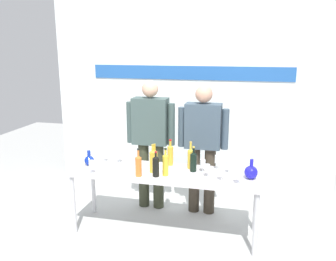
{
  "coord_description": "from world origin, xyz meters",
  "views": [
    {
      "loc": [
        0.9,
        -3.63,
        2.12
      ],
      "look_at": [
        0.0,
        0.15,
        1.18
      ],
      "focal_mm": 37.57,
      "sensor_mm": 36.0,
      "label": 1
    }
  ],
  "objects_px": {
    "wine_bottle_3": "(191,158)",
    "presenter_right": "(203,141)",
    "wine_bottle_7": "(155,158)",
    "wine_glass_left_1": "(105,154)",
    "wine_glass_right_4": "(229,165)",
    "wine_bottle_4": "(153,160)",
    "decanter_blue_right": "(251,172)",
    "decanter_blue_left": "(89,160)",
    "wine_glass_right_0": "(222,171)",
    "wine_glass_right_1": "(203,163)",
    "presenter_left": "(151,136)",
    "wine_glass_left_0": "(119,155)",
    "display_table": "(165,177)",
    "wine_glass_left_2": "(91,164)",
    "wine_bottle_0": "(166,164)",
    "wine_bottle_6": "(170,154)",
    "wine_bottle_5": "(193,161)",
    "wine_glass_right_2": "(207,168)",
    "wine_glass_right_3": "(239,174)",
    "wine_bottle_2": "(138,165)",
    "wine_glass_right_5": "(218,159)",
    "wine_bottle_1": "(156,166)"
  },
  "relations": [
    {
      "from": "wine_glass_left_1",
      "to": "wine_bottle_4",
      "type": "bearing_deg",
      "value": -18.0
    },
    {
      "from": "wine_bottle_7",
      "to": "wine_glass_right_1",
      "type": "height_order",
      "value": "wine_bottle_7"
    },
    {
      "from": "wine_bottle_5",
      "to": "wine_glass_left_2",
      "type": "height_order",
      "value": "wine_bottle_5"
    },
    {
      "from": "wine_bottle_0",
      "to": "wine_bottle_6",
      "type": "xyz_separation_m",
      "value": [
        -0.03,
        0.35,
        0.0
      ]
    },
    {
      "from": "wine_glass_left_1",
      "to": "wine_glass_right_0",
      "type": "bearing_deg",
      "value": -11.87
    },
    {
      "from": "wine_glass_right_5",
      "to": "wine_glass_right_2",
      "type": "bearing_deg",
      "value": -106.49
    },
    {
      "from": "wine_bottle_2",
      "to": "wine_bottle_6",
      "type": "relative_size",
      "value": 0.99
    },
    {
      "from": "display_table",
      "to": "wine_glass_left_2",
      "type": "height_order",
      "value": "wine_glass_left_2"
    },
    {
      "from": "wine_bottle_4",
      "to": "wine_glass_left_1",
      "type": "bearing_deg",
      "value": 162.0
    },
    {
      "from": "display_table",
      "to": "presenter_left",
      "type": "distance_m",
      "value": 0.76
    },
    {
      "from": "decanter_blue_right",
      "to": "wine_glass_left_0",
      "type": "relative_size",
      "value": 1.6
    },
    {
      "from": "wine_glass_left_1",
      "to": "wine_glass_right_4",
      "type": "height_order",
      "value": "wine_glass_left_1"
    },
    {
      "from": "wine_glass_right_5",
      "to": "wine_glass_left_2",
      "type": "bearing_deg",
      "value": -160.4
    },
    {
      "from": "presenter_left",
      "to": "presenter_right",
      "type": "xyz_separation_m",
      "value": [
        0.68,
        -0.0,
        -0.03
      ]
    },
    {
      "from": "decanter_blue_right",
      "to": "presenter_left",
      "type": "bearing_deg",
      "value": 154.76
    },
    {
      "from": "wine_bottle_3",
      "to": "wine_glass_left_1",
      "type": "relative_size",
      "value": 2.21
    },
    {
      "from": "wine_glass_right_4",
      "to": "wine_bottle_4",
      "type": "bearing_deg",
      "value": -168.7
    },
    {
      "from": "wine_bottle_0",
      "to": "wine_glass_right_3",
      "type": "bearing_deg",
      "value": -4.76
    },
    {
      "from": "wine_glass_right_0",
      "to": "wine_bottle_7",
      "type": "bearing_deg",
      "value": 164.88
    },
    {
      "from": "wine_bottle_1",
      "to": "wine_bottle_6",
      "type": "height_order",
      "value": "wine_bottle_6"
    },
    {
      "from": "wine_glass_left_2",
      "to": "wine_glass_right_1",
      "type": "xyz_separation_m",
      "value": [
        1.19,
        0.34,
        -0.01
      ]
    },
    {
      "from": "decanter_blue_left",
      "to": "wine_glass_right_2",
      "type": "distance_m",
      "value": 1.41
    },
    {
      "from": "wine_bottle_4",
      "to": "wine_glass_left_2",
      "type": "relative_size",
      "value": 2.08
    },
    {
      "from": "wine_bottle_6",
      "to": "wine_glass_right_0",
      "type": "bearing_deg",
      "value": -30.02
    },
    {
      "from": "wine_bottle_4",
      "to": "presenter_left",
      "type": "bearing_deg",
      "value": 108.07
    },
    {
      "from": "wine_bottle_4",
      "to": "wine_glass_right_2",
      "type": "distance_m",
      "value": 0.61
    },
    {
      "from": "wine_glass_right_1",
      "to": "wine_glass_right_3",
      "type": "height_order",
      "value": "wine_glass_right_3"
    },
    {
      "from": "decanter_blue_left",
      "to": "wine_glass_left_2",
      "type": "height_order",
      "value": "decanter_blue_left"
    },
    {
      "from": "presenter_right",
      "to": "decanter_blue_left",
      "type": "bearing_deg",
      "value": -154.4
    },
    {
      "from": "wine_bottle_2",
      "to": "wine_glass_left_1",
      "type": "xyz_separation_m",
      "value": [
        -0.55,
        0.37,
        -0.03
      ]
    },
    {
      "from": "decanter_blue_right",
      "to": "wine_bottle_4",
      "type": "distance_m",
      "value": 1.07
    },
    {
      "from": "presenter_left",
      "to": "wine_glass_left_0",
      "type": "distance_m",
      "value": 0.53
    },
    {
      "from": "wine_glass_right_5",
      "to": "decanter_blue_right",
      "type": "bearing_deg",
      "value": -29.83
    },
    {
      "from": "wine_bottle_5",
      "to": "wine_glass_right_2",
      "type": "bearing_deg",
      "value": -38.82
    },
    {
      "from": "wine_glass_left_2",
      "to": "wine_glass_right_2",
      "type": "height_order",
      "value": "wine_glass_left_2"
    },
    {
      "from": "wine_glass_left_0",
      "to": "wine_glass_right_4",
      "type": "xyz_separation_m",
      "value": [
        1.32,
        -0.06,
        0.0
      ]
    },
    {
      "from": "wine_bottle_0",
      "to": "wine_glass_right_4",
      "type": "distance_m",
      "value": 0.71
    },
    {
      "from": "wine_glass_left_1",
      "to": "wine_glass_right_1",
      "type": "distance_m",
      "value": 1.21
    },
    {
      "from": "wine_glass_right_3",
      "to": "wine_glass_right_4",
      "type": "relative_size",
      "value": 1.09
    },
    {
      "from": "display_table",
      "to": "wine_bottle_1",
      "type": "distance_m",
      "value": 0.26
    },
    {
      "from": "wine_bottle_3",
      "to": "presenter_right",
      "type": "bearing_deg",
      "value": 79.57
    },
    {
      "from": "decanter_blue_right",
      "to": "wine_bottle_3",
      "type": "xyz_separation_m",
      "value": [
        -0.68,
        0.17,
        0.05
      ]
    },
    {
      "from": "presenter_left",
      "to": "wine_glass_left_0",
      "type": "height_order",
      "value": "presenter_left"
    },
    {
      "from": "wine_glass_left_1",
      "to": "presenter_right",
      "type": "bearing_deg",
      "value": 21.16
    },
    {
      "from": "presenter_right",
      "to": "presenter_left",
      "type": "bearing_deg",
      "value": 180.0
    },
    {
      "from": "decanter_blue_left",
      "to": "wine_bottle_7",
      "type": "height_order",
      "value": "wine_bottle_7"
    },
    {
      "from": "wine_bottle_7",
      "to": "wine_glass_left_1",
      "type": "distance_m",
      "value": 0.66
    },
    {
      "from": "wine_bottle_7",
      "to": "wine_glass_left_1",
      "type": "xyz_separation_m",
      "value": [
        -0.65,
        0.09,
        -0.02
      ]
    },
    {
      "from": "wine_bottle_0",
      "to": "wine_glass_right_4",
      "type": "xyz_separation_m",
      "value": [
        0.67,
        0.23,
        -0.03
      ]
    },
    {
      "from": "wine_bottle_5",
      "to": "wine_bottle_7",
      "type": "height_order",
      "value": "same"
    }
  ]
}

